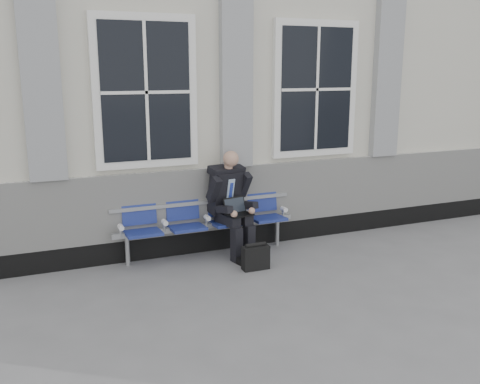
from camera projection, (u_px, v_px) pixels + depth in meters
name	position (u px, v px, depth m)	size (l,w,h in m)	color
ground	(344.00, 272.00, 6.85)	(70.00, 70.00, 0.00)	slate
station_building	(239.00, 87.00, 9.46)	(14.40, 4.40, 4.49)	beige
bench	(206.00, 216.00, 7.39)	(2.60, 0.47, 0.91)	#9EA0A3
businessman	(231.00, 200.00, 7.34)	(0.64, 0.86, 1.47)	black
briefcase	(256.00, 257.00, 6.91)	(0.35, 0.15, 0.36)	black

